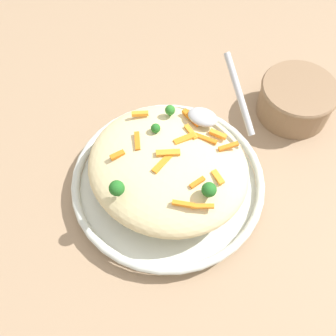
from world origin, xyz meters
The scene contains 24 objects.
ground_plane centered at (0.00, 0.00, 0.00)m, with size 2.40×2.40×0.00m, color #9E7F60.
serving_bowl centered at (0.00, 0.00, 0.02)m, with size 0.37×0.37×0.04m.
pasta_mound centered at (0.00, 0.00, 0.07)m, with size 0.29×0.27×0.08m, color beige.
carrot_piece_0 centered at (0.06, 0.08, 0.11)m, with size 0.03×0.01×0.01m, color orange.
carrot_piece_1 centered at (0.00, 0.09, 0.11)m, with size 0.04×0.01×0.01m, color orange.
carrot_piece_2 centered at (0.01, 0.04, 0.11)m, with size 0.04×0.01×0.01m, color orange.
carrot_piece_3 centered at (-0.09, 0.06, 0.11)m, with size 0.03×0.01×0.01m, color orange.
carrot_piece_4 centered at (0.04, 0.06, 0.11)m, with size 0.04×0.01×0.01m, color orange.
carrot_piece_5 centered at (-0.08, -0.04, 0.11)m, with size 0.03×0.01×0.01m, color orange.
carrot_piece_6 centered at (0.00, -0.02, 0.12)m, with size 0.04×0.01×0.01m, color orange.
carrot_piece_7 centered at (0.01, 0.06, 0.11)m, with size 0.03×0.01×0.01m, color orange.
carrot_piece_8 centered at (0.07, -0.03, 0.11)m, with size 0.03×0.01×0.01m, color orange.
carrot_piece_9 centered at (-0.06, 0.00, 0.11)m, with size 0.04×0.01×0.01m, color orange.
carrot_piece_10 centered at (0.00, 0.00, 0.12)m, with size 0.04×0.01×0.01m, color orange.
carrot_piece_11 centered at (0.09, 0.00, 0.11)m, with size 0.03×0.01×0.01m, color orange.
carrot_piece_12 centered at (0.06, -0.07, 0.11)m, with size 0.04×0.01×0.01m, color orange.
carrot_piece_13 centered at (0.08, 0.07, 0.11)m, with size 0.04×0.01×0.01m, color orange.
carrot_piece_14 centered at (0.09, -0.06, 0.11)m, with size 0.04×0.01×0.01m, color orange.
broccoli_floret_0 centered at (-0.04, -0.10, 0.13)m, with size 0.03×0.03×0.03m.
broccoli_floret_1 centered at (0.09, -0.04, 0.12)m, with size 0.02×0.02×0.03m.
broccoli_floret_2 centered at (-0.04, 0.08, 0.12)m, with size 0.02×0.02×0.02m.
broccoli_floret_3 centered at (-0.04, 0.04, 0.12)m, with size 0.02×0.02×0.02m.
serving_spoon centered at (0.04, 0.11, 0.13)m, with size 0.13×0.12×0.09m.
companion_bowl centered at (0.15, 0.29, 0.04)m, with size 0.16×0.16×0.08m.
Camera 1 is at (0.17, -0.33, 0.68)m, focal length 42.26 mm.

